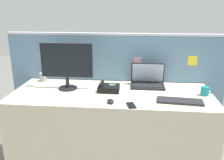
{
  "coord_description": "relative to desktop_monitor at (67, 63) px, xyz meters",
  "views": [
    {
      "loc": [
        0.24,
        -2.35,
        1.61
      ],
      "look_at": [
        0.0,
        0.05,
        0.86
      ],
      "focal_mm": 39.22,
      "sensor_mm": 36.0,
      "label": 1
    }
  ],
  "objects": [
    {
      "name": "desktop_monitor",
      "position": [
        0.0,
        0.0,
        0.0
      ],
      "size": [
        0.55,
        0.2,
        0.49
      ],
      "color": "black",
      "rests_on": "desk"
    },
    {
      "name": "cell_phone_black_slab",
      "position": [
        0.69,
        -0.4,
        -0.28
      ],
      "size": [
        0.1,
        0.15,
        0.01
      ],
      "primitive_type": "cube",
      "rotation": [
        0.0,
        0.0,
        0.27
      ],
      "color": "black",
      "rests_on": "desk"
    },
    {
      "name": "cell_phone_silver_slab",
      "position": [
        -0.43,
        0.01,
        -0.28
      ],
      "size": [
        0.14,
        0.15,
        0.01
      ],
      "primitive_type": "cube",
      "rotation": [
        0.0,
        0.0,
        0.65
      ],
      "color": "#B7BAC1",
      "rests_on": "desk"
    },
    {
      "name": "pen_cup",
      "position": [
        -0.36,
        0.23,
        -0.23
      ],
      "size": [
        0.08,
        0.08,
        0.17
      ],
      "color": "#99999E",
      "rests_on": "desk"
    },
    {
      "name": "laptop",
      "position": [
        0.86,
        0.18,
        -0.22
      ],
      "size": [
        0.37,
        0.25,
        0.26
      ],
      "color": "black",
      "rests_on": "desk"
    },
    {
      "name": "cubicle_divider",
      "position": [
        0.48,
        0.36,
        -0.37
      ],
      "size": [
        2.54,
        0.08,
        1.29
      ],
      "color": "#6084A3",
      "rests_on": "ground_plane"
    },
    {
      "name": "ground_plane",
      "position": [
        0.48,
        -0.08,
        -1.02
      ],
      "size": [
        10.0,
        10.0,
        0.0
      ],
      "primitive_type": "plane",
      "color": "slate"
    },
    {
      "name": "keyboard_main",
      "position": [
        1.14,
        -0.27,
        -0.27
      ],
      "size": [
        0.43,
        0.18,
        0.02
      ],
      "primitive_type": "cube",
      "rotation": [
        0.0,
        0.0,
        -0.09
      ],
      "color": "#232328",
      "rests_on": "desk"
    },
    {
      "name": "coffee_mug",
      "position": [
        1.41,
        -0.07,
        -0.24
      ],
      "size": [
        0.12,
        0.08,
        0.09
      ],
      "color": "#197A84",
      "rests_on": "desk"
    },
    {
      "name": "desk_phone",
      "position": [
        0.44,
        -0.04,
        -0.25
      ],
      "size": [
        0.22,
        0.18,
        0.1
      ],
      "color": "black",
      "rests_on": "desk"
    },
    {
      "name": "desk",
      "position": [
        0.48,
        -0.08,
        -0.65
      ],
      "size": [
        2.04,
        0.8,
        0.74
      ],
      "primitive_type": "cube",
      "color": "beige",
      "rests_on": "ground_plane"
    },
    {
      "name": "computer_mouse_right_hand",
      "position": [
        0.5,
        -0.35,
        -0.27
      ],
      "size": [
        0.09,
        0.11,
        0.03
      ],
      "primitive_type": "ellipsoid",
      "rotation": [
        0.0,
        0.0,
        0.28
      ],
      "color": "black",
      "rests_on": "desk"
    }
  ]
}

